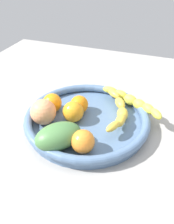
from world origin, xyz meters
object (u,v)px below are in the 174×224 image
Objects in this scene: orange_mid_left at (73,112)px; orange_rear at (83,141)px; banana_draped_right at (119,111)px; peach_blush at (43,112)px; fruit_bowl at (87,119)px; banana_draped_left at (134,102)px; orange_mid_right at (79,104)px; mango_green at (58,136)px; orange_front at (52,103)px.

orange_mid_left is 12.68cm from orange_rear.
peach_blush is at bearing 25.06° from banana_draped_right.
fruit_bowl is at bearing -155.86° from peach_blush.
banana_draped_left is 7.24cm from banana_draped_right.
orange_rear is at bearing 114.65° from orange_mid_right.
mango_green reaches higher than banana_draped_right.
orange_mid_left is 1.12× the size of orange_mid_right.
orange_front is 0.96× the size of orange_mid_left.
banana_draped_left is at bearing -156.80° from orange_front.
peach_blush reaches higher than orange_mid_left.
peach_blush reaches higher than fruit_bowl.
banana_draped_left is 3.78× the size of orange_mid_right.
banana_draped_right is (2.97, 6.60, -0.03)cm from banana_draped_left.
banana_draped_left is 3.46× the size of orange_rear.
orange_rear is 16.07cm from peach_blush.
orange_front is at bearing -4.51° from fruit_bowl.
banana_draped_right is 3.92× the size of orange_mid_right.
orange_mid_right reaches higher than fruit_bowl.
orange_rear is (5.20, 16.04, 0.49)cm from banana_draped_right.
fruit_bowl is 4.95× the size of peach_blush.
mango_green is at bearing 54.88° from banana_draped_right.
orange_mid_left is (12.21, 5.47, 0.57)cm from banana_draped_right.
orange_mid_right reaches higher than banana_draped_left.
orange_front is 8.14cm from orange_mid_left.
banana_draped_right is at bearing -155.87° from orange_mid_left.
orange_front is 8.25cm from orange_mid_right.
orange_mid_left is at bearing -153.46° from peach_blush.
orange_front reaches higher than fruit_bowl.
orange_mid_right is at bearing -41.41° from fruit_bowl.
peach_blush is at bearing 92.95° from orange_front.
banana_draped_left is 24.08cm from orange_rear.
orange_front is 19.59cm from orange_rear.
banana_draped_left is (-11.42, -10.78, 2.05)cm from fruit_bowl.
banana_draped_right is 20.15cm from mango_green.
banana_draped_left is at bearing -141.50° from orange_mid_left.
orange_mid_right is 0.92× the size of orange_rear.
orange_mid_right is at bearing 4.36° from banana_draped_right.
banana_draped_left is at bearing -153.51° from orange_mid_right.
orange_mid_left is at bearing -56.45° from orange_rear.
fruit_bowl is at bearing -160.95° from orange_mid_left.
banana_draped_left is at bearing -145.11° from peach_blush.
orange_mid_right is (-0.07, -4.55, -0.33)cm from orange_mid_left.
orange_mid_left is (15.18, 12.07, 0.54)cm from banana_draped_left.
banana_draped_left is 0.97× the size of banana_draped_right.
peach_blush reaches higher than orange_mid_right.
banana_draped_left is 2.81× the size of peach_blush.
banana_draped_right is at bearing -170.77° from orange_front.
banana_draped_left is 25.04cm from orange_front.
orange_mid_right is 15.56cm from mango_green.
peach_blush reaches higher than banana_draped_right.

